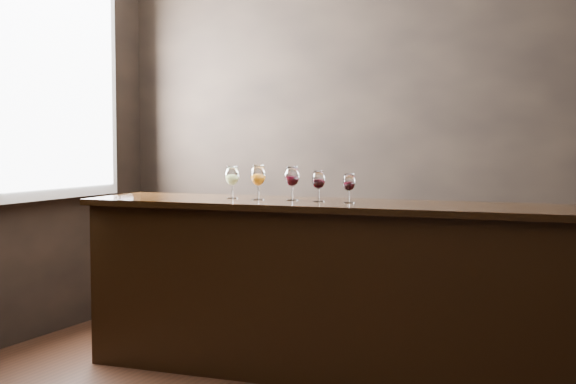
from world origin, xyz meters
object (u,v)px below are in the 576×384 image
at_px(glass_white, 232,176).
at_px(glass_amber, 258,176).
at_px(back_bar_shelf, 492,281).
at_px(glass_red_b, 319,180).
at_px(glass_red_a, 292,177).
at_px(glass_red_c, 349,183).
at_px(bar_counter, 324,292).

relative_size(glass_white, glass_amber, 0.95).
bearing_deg(back_bar_shelf, glass_red_b, -128.61).
bearing_deg(glass_white, glass_red_b, -1.22).
distance_m(glass_white, glass_red_b, 0.57).
bearing_deg(back_bar_shelf, glass_red_a, -135.37).
relative_size(glass_white, glass_red_b, 1.09).
relative_size(back_bar_shelf, glass_amber, 11.68).
relative_size(back_bar_shelf, glass_white, 12.30).
bearing_deg(glass_white, back_bar_shelf, 35.96).
relative_size(glass_white, glass_red_c, 1.18).
height_order(glass_red_a, glass_red_c, glass_red_a).
distance_m(glass_white, glass_red_a, 0.39).
distance_m(glass_white, glass_red_c, 0.76).
bearing_deg(glass_red_a, glass_red_b, -10.64).
xyz_separation_m(glass_amber, glass_red_a, (0.20, 0.05, -0.00)).
distance_m(glass_amber, glass_red_a, 0.21).
relative_size(glass_amber, glass_red_c, 1.24).
distance_m(glass_amber, glass_red_b, 0.38).
xyz_separation_m(glass_red_b, glass_red_c, (0.19, -0.01, -0.01)).
height_order(glass_white, glass_red_c, glass_white).
xyz_separation_m(back_bar_shelf, glass_white, (-1.38, -1.00, 0.71)).
relative_size(bar_counter, glass_amber, 13.34).
bearing_deg(glass_white, glass_amber, -7.96).
xyz_separation_m(glass_red_a, glass_red_b, (0.18, -0.03, -0.01)).
bearing_deg(glass_red_b, back_bar_shelf, 51.39).
bearing_deg(glass_red_a, glass_white, -176.73).
relative_size(back_bar_shelf, glass_red_c, 14.50).
height_order(bar_counter, glass_red_b, glass_red_b).
height_order(glass_amber, glass_red_b, glass_amber).
xyz_separation_m(glass_amber, glass_red_b, (0.38, 0.01, -0.02)).
distance_m(back_bar_shelf, glass_white, 1.85).
bearing_deg(bar_counter, glass_amber, 177.98).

